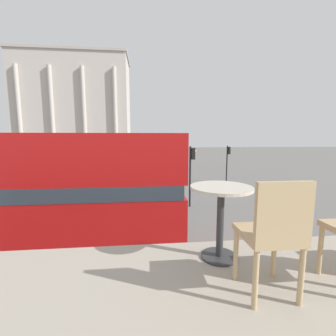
# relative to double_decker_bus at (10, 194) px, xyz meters

# --- Properties ---
(double_decker_bus) EXTENTS (11.38, 2.64, 4.38)m
(double_decker_bus) POSITION_rel_double_decker_bus_xyz_m (0.00, 0.00, 0.00)
(double_decker_bus) COLOR black
(double_decker_bus) RESTS_ON ground_plane
(cafe_dining_table) EXTENTS (0.60, 0.60, 0.73)m
(cafe_dining_table) POSITION_rel_double_decker_bus_xyz_m (5.16, -5.58, 1.15)
(cafe_dining_table) COLOR #2D2D30
(cafe_dining_table) RESTS_ON cafe_floor_slab
(cafe_chair_0) EXTENTS (0.40, 0.40, 0.91)m
(cafe_chair_0) POSITION_rel_double_decker_bus_xyz_m (5.35, -6.17, 1.13)
(cafe_chair_0) COLOR tan
(cafe_chair_0) RESTS_ON cafe_floor_slab
(plaza_building_left) EXTENTS (25.05, 11.81, 22.93)m
(plaza_building_left) POSITION_rel_double_decker_bus_xyz_m (-11.67, 48.45, 9.03)
(plaza_building_left) COLOR #BCB2A8
(plaza_building_left) RESTS_ON ground_plane
(traffic_light_near) EXTENTS (0.42, 0.24, 3.75)m
(traffic_light_near) POSITION_rel_double_decker_bus_xyz_m (7.24, 5.76, 0.02)
(traffic_light_near) COLOR black
(traffic_light_near) RESTS_ON ground_plane
(traffic_light_mid) EXTENTS (0.42, 0.24, 3.52)m
(traffic_light_mid) POSITION_rel_double_decker_bus_xyz_m (12.24, 12.92, -0.12)
(traffic_light_mid) COLOR black
(traffic_light_mid) RESTS_ON ground_plane
(car_maroon) EXTENTS (4.20, 1.93, 1.35)m
(car_maroon) POSITION_rel_double_decker_bus_xyz_m (6.40, 24.28, -1.74)
(car_maroon) COLOR black
(car_maroon) RESTS_ON ground_plane
(car_white) EXTENTS (4.20, 1.93, 1.35)m
(car_white) POSITION_rel_double_decker_bus_xyz_m (0.41, 16.24, -1.74)
(car_white) COLOR black
(car_white) RESTS_ON ground_plane
(pedestrian_red) EXTENTS (0.32, 0.32, 1.65)m
(pedestrian_red) POSITION_rel_double_decker_bus_xyz_m (-4.41, 8.31, -1.49)
(pedestrian_red) COLOR #282B33
(pedestrian_red) RESTS_ON ground_plane
(pedestrian_blue) EXTENTS (0.32, 0.32, 1.68)m
(pedestrian_blue) POSITION_rel_double_decker_bus_xyz_m (6.08, 10.48, -1.47)
(pedestrian_blue) COLOR #282B33
(pedestrian_blue) RESTS_ON ground_plane
(pedestrian_black) EXTENTS (0.32, 0.32, 1.75)m
(pedestrian_black) POSITION_rel_double_decker_bus_xyz_m (-2.28, 26.84, -1.43)
(pedestrian_black) COLOR #282B33
(pedestrian_black) RESTS_ON ground_plane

